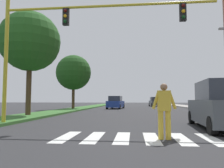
{
  "coord_description": "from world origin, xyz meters",
  "views": [
    {
      "loc": [
        -0.54,
        1.09,
        1.18
      ],
      "look_at": [
        -2.56,
        21.16,
        2.7
      ],
      "focal_mm": 34.22,
      "sensor_mm": 36.0,
      "label": 1
    }
  ],
  "objects_px": {
    "pedestrian_performer": "(164,108)",
    "suv_crossing": "(222,106)",
    "sedan_distant": "(155,102)",
    "sedan_midblock": "(116,103)",
    "traffic_light_gantry": "(66,31)",
    "tree_far": "(74,73)",
    "tree_mid": "(30,42)"
  },
  "relations": [
    {
      "from": "pedestrian_performer",
      "to": "suv_crossing",
      "type": "xyz_separation_m",
      "value": [
        2.7,
        2.62,
        -0.0
      ]
    },
    {
      "from": "sedan_distant",
      "to": "sedan_midblock",
      "type": "bearing_deg",
      "value": -118.42
    },
    {
      "from": "pedestrian_performer",
      "to": "suv_crossing",
      "type": "relative_size",
      "value": 0.36
    },
    {
      "from": "traffic_light_gantry",
      "to": "tree_far",
      "type": "bearing_deg",
      "value": 104.84
    },
    {
      "from": "pedestrian_performer",
      "to": "suv_crossing",
      "type": "distance_m",
      "value": 3.76
    },
    {
      "from": "pedestrian_performer",
      "to": "suv_crossing",
      "type": "bearing_deg",
      "value": 44.06
    },
    {
      "from": "tree_far",
      "to": "traffic_light_gantry",
      "type": "distance_m",
      "value": 17.28
    },
    {
      "from": "traffic_light_gantry",
      "to": "sedan_midblock",
      "type": "height_order",
      "value": "traffic_light_gantry"
    },
    {
      "from": "pedestrian_performer",
      "to": "tree_mid",
      "type": "bearing_deg",
      "value": 136.96
    },
    {
      "from": "tree_far",
      "to": "sedan_midblock",
      "type": "relative_size",
      "value": 1.53
    },
    {
      "from": "pedestrian_performer",
      "to": "sedan_midblock",
      "type": "height_order",
      "value": "sedan_midblock"
    },
    {
      "from": "tree_mid",
      "to": "pedestrian_performer",
      "type": "distance_m",
      "value": 12.21
    },
    {
      "from": "sedan_midblock",
      "to": "suv_crossing",
      "type": "bearing_deg",
      "value": -73.0
    },
    {
      "from": "tree_far",
      "to": "sedan_midblock",
      "type": "xyz_separation_m",
      "value": [
        5.12,
        2.84,
        -3.86
      ]
    },
    {
      "from": "traffic_light_gantry",
      "to": "sedan_distant",
      "type": "distance_m",
      "value": 32.5
    },
    {
      "from": "sedan_midblock",
      "to": "sedan_distant",
      "type": "bearing_deg",
      "value": 61.58
    },
    {
      "from": "tree_mid",
      "to": "pedestrian_performer",
      "type": "height_order",
      "value": "tree_mid"
    },
    {
      "from": "tree_mid",
      "to": "tree_far",
      "type": "relative_size",
      "value": 1.1
    },
    {
      "from": "sedan_distant",
      "to": "suv_crossing",
      "type": "bearing_deg",
      "value": -90.74
    },
    {
      "from": "traffic_light_gantry",
      "to": "suv_crossing",
      "type": "distance_m",
      "value": 7.6
    },
    {
      "from": "traffic_light_gantry",
      "to": "pedestrian_performer",
      "type": "bearing_deg",
      "value": -35.58
    },
    {
      "from": "tree_mid",
      "to": "sedan_midblock",
      "type": "xyz_separation_m",
      "value": [
        4.95,
        14.68,
        -4.58
      ]
    },
    {
      "from": "tree_far",
      "to": "pedestrian_performer",
      "type": "height_order",
      "value": "tree_far"
    },
    {
      "from": "tree_mid",
      "to": "tree_far",
      "type": "distance_m",
      "value": 11.86
    },
    {
      "from": "sedan_distant",
      "to": "tree_far",
      "type": "bearing_deg",
      "value": -128.05
    },
    {
      "from": "tree_far",
      "to": "sedan_distant",
      "type": "distance_m",
      "value": 19.19
    },
    {
      "from": "sedan_midblock",
      "to": "tree_mid",
      "type": "bearing_deg",
      "value": -108.64
    },
    {
      "from": "tree_mid",
      "to": "sedan_distant",
      "type": "height_order",
      "value": "tree_mid"
    },
    {
      "from": "tree_far",
      "to": "traffic_light_gantry",
      "type": "height_order",
      "value": "tree_far"
    },
    {
      "from": "tree_mid",
      "to": "sedan_midblock",
      "type": "relative_size",
      "value": 1.69
    },
    {
      "from": "tree_mid",
      "to": "sedan_midblock",
      "type": "height_order",
      "value": "tree_mid"
    },
    {
      "from": "sedan_midblock",
      "to": "tree_far",
      "type": "bearing_deg",
      "value": -150.93
    }
  ]
}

